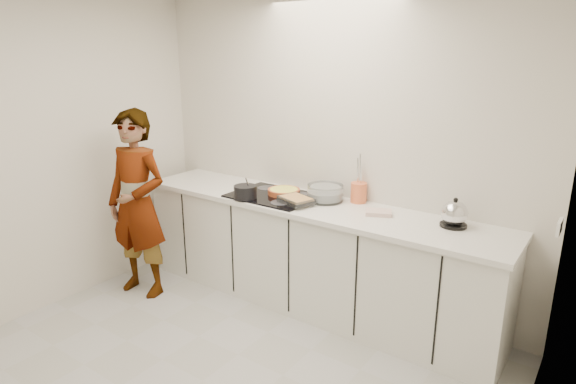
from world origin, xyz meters
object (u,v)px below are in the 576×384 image
Objects in this scene: kettle at (454,214)px; tart_dish at (284,191)px; mixing_bowl at (325,194)px; hob at (274,196)px; cook at (137,204)px; utensil_crock at (359,193)px; baking_dish at (296,200)px; saucepan at (245,192)px.

tart_dish is at bearing -176.94° from kettle.
hob is at bearing -161.13° from mixing_bowl.
kettle is at bearing 8.56° from cook.
hob is 2.14× the size of tart_dish.
kettle is 2.61m from cook.
utensil_crock is (0.24, 0.13, 0.02)m from mixing_bowl.
baking_dish reaches higher than tart_dish.
kettle reaches higher than saucepan.
tart_dish is (0.06, 0.07, 0.03)m from hob.
cook reaches higher than hob.
mixing_bowl reaches higher than tart_dish.
saucepan is 0.98m from cook.
cook is at bearing -146.58° from hob.
mixing_bowl is 1.37× the size of kettle.
baking_dish reaches higher than hob.
saucepan reaches higher than tart_dish.
mixing_bowl is 1.06m from kettle.
utensil_crock is at bearing 28.07° from mixing_bowl.
tart_dish is 0.28m from baking_dish.
tart_dish is 0.34m from saucepan.
utensil_crock is 0.10× the size of cook.
cook is (-1.05, -0.72, -0.12)m from tart_dish.
kettle reaches higher than mixing_bowl.
saucepan is at bearing -149.02° from utensil_crock.
hob is at bearing -174.35° from kettle.
mixing_bowl is 0.20× the size of cook.
saucepan reaches higher than utensil_crock.
tart_dish reaches higher than hob.
tart_dish is at bearing 25.26° from cook.
kettle is 0.83m from utensil_crock.
utensil_crock reaches higher than baking_dish.
saucepan is 1.66m from kettle.
utensil_crock is (-0.82, 0.13, -0.01)m from kettle.
saucepan is 0.45m from baking_dish.
utensil_crock is 1.91m from cook.
mixing_bowl is at bearing 60.28° from baking_dish.
utensil_crock reaches higher than hob.
utensil_crock is (0.67, 0.27, 0.08)m from hob.
kettle is (1.48, 0.15, 0.08)m from hob.
hob is 0.26m from saucepan.
baking_dish is (0.24, -0.16, 0.00)m from tart_dish.
kettle reaches higher than hob.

